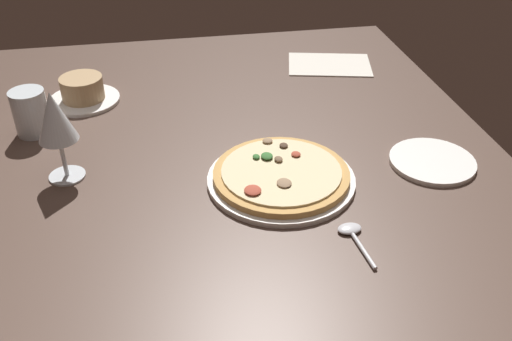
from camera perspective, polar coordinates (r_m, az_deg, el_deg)
The scene contains 8 objects.
dining_table at distance 103.55cm, azimuth -2.52°, elevation -2.56°, with size 150.00×110.00×4.00cm, color brown.
pizza_main at distance 103.05cm, azimuth 2.51°, elevation -0.55°, with size 26.83×26.83×3.34cm.
ramekin_on_saucer at distance 135.78cm, azimuth -16.90°, elevation 7.55°, with size 15.93×15.93×5.97cm.
wine_glass_near at distance 104.63cm, azimuth -19.45°, elevation 4.84°, with size 6.99×6.99×17.15cm.
water_glass at distance 125.26cm, azimuth -21.55°, elevation 5.25°, with size 7.03×7.03×9.45cm.
side_plate at distance 113.50cm, azimuth 17.19°, elevation 0.88°, with size 16.20×16.20×0.90cm, color white.
paper_menu at distance 150.91cm, azimuth 7.35°, elevation 10.45°, with size 14.40×20.89×0.30cm, color silver.
spoon at distance 92.56cm, azimuth 9.66°, elevation -6.29°, with size 11.03×4.26×1.00cm.
Camera 1 is at (-82.73, 10.48, 63.38)cm, focal length 40.06 mm.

